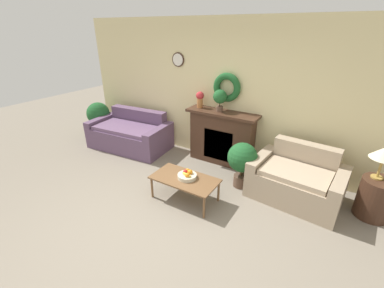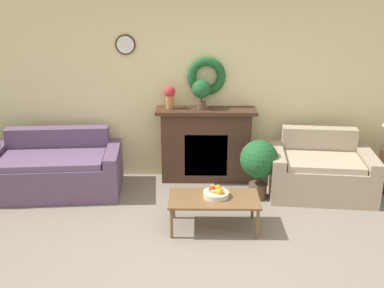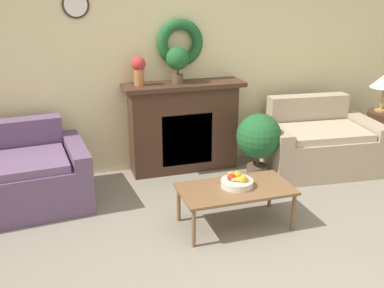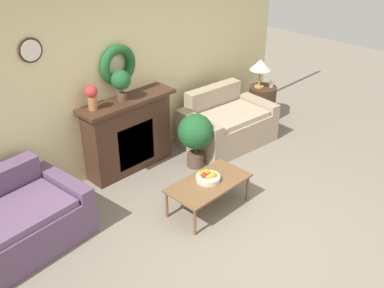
# 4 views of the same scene
# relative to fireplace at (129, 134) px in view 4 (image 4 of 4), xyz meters

# --- Properties ---
(ground_plane) EXTENTS (16.00, 16.00, 0.00)m
(ground_plane) POSITION_rel_fireplace_xyz_m (-0.09, -2.27, -0.54)
(ground_plane) COLOR gray
(wall_back) EXTENTS (6.80, 0.19, 2.70)m
(wall_back) POSITION_rel_fireplace_xyz_m (-0.09, 0.20, 0.82)
(wall_back) COLOR beige
(wall_back) RESTS_ON ground_plane
(fireplace) EXTENTS (1.39, 0.41, 1.06)m
(fireplace) POSITION_rel_fireplace_xyz_m (0.00, 0.00, 0.00)
(fireplace) COLOR #42281C
(fireplace) RESTS_ON ground_plane
(couch_left) EXTENTS (1.83, 1.10, 0.80)m
(couch_left) POSITION_rel_fireplace_xyz_m (-2.05, -0.42, -0.23)
(couch_left) COLOR #604766
(couch_left) RESTS_ON ground_plane
(loveseat_right) EXTENTS (1.43, 1.02, 0.83)m
(loveseat_right) POSITION_rel_fireplace_xyz_m (1.53, -0.46, -0.23)
(loveseat_right) COLOR tan
(loveseat_right) RESTS_ON ground_plane
(coffee_table) EXTENTS (1.03, 0.55, 0.38)m
(coffee_table) POSITION_rel_fireplace_xyz_m (0.07, -1.43, -0.19)
(coffee_table) COLOR brown
(coffee_table) RESTS_ON ground_plane
(fruit_bowl) EXTENTS (0.30, 0.30, 0.12)m
(fruit_bowl) POSITION_rel_fireplace_xyz_m (0.09, -1.40, -0.11)
(fruit_bowl) COLOR beige
(fruit_bowl) RESTS_ON coffee_table
(side_table_by_loveseat) EXTENTS (0.46, 0.46, 0.59)m
(side_table_by_loveseat) POSITION_rel_fireplace_xyz_m (2.58, -0.35, -0.24)
(side_table_by_loveseat) COLOR #42281C
(side_table_by_loveseat) RESTS_ON ground_plane
(table_lamp) EXTENTS (0.35, 0.35, 0.48)m
(table_lamp) POSITION_rel_fireplace_xyz_m (2.53, -0.30, 0.44)
(table_lamp) COLOR #B28E42
(table_lamp) RESTS_ON side_table_by_loveseat
(mug) EXTENTS (0.08, 0.08, 0.10)m
(mug) POSITION_rel_fireplace_xyz_m (2.69, -0.43, 0.11)
(mug) COLOR silver
(mug) RESTS_ON side_table_by_loveseat
(vase_on_mantel_left) EXTENTS (0.16, 0.16, 0.32)m
(vase_on_mantel_left) POSITION_rel_fireplace_xyz_m (-0.51, 0.01, 0.71)
(vase_on_mantel_left) COLOR #AD6B38
(vase_on_mantel_left) RESTS_ON fireplace
(potted_plant_on_mantel) EXTENTS (0.26, 0.26, 0.41)m
(potted_plant_on_mantel) POSITION_rel_fireplace_xyz_m (-0.07, -0.01, 0.79)
(potted_plant_on_mantel) COLOR brown
(potted_plant_on_mantel) RESTS_ON fireplace
(potted_plant_floor_by_loveseat) EXTENTS (0.49, 0.49, 0.80)m
(potted_plant_floor_by_loveseat) POSITION_rel_fireplace_xyz_m (0.68, -0.62, -0.02)
(potted_plant_floor_by_loveseat) COLOR brown
(potted_plant_floor_by_loveseat) RESTS_ON ground_plane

